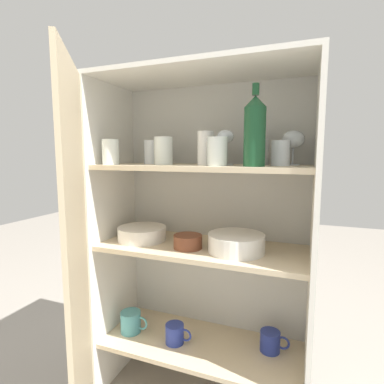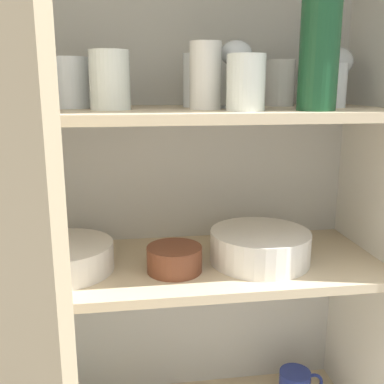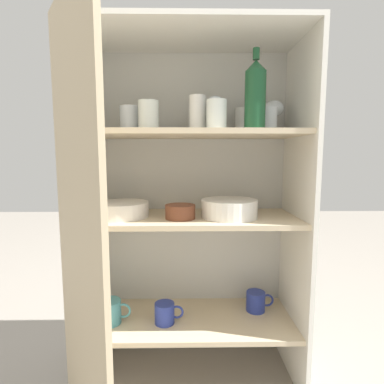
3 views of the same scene
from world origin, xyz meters
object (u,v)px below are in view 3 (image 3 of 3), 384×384
at_px(plate_stack_white, 229,208).
at_px(wine_bottle, 255,94).
at_px(serving_bowl_small, 180,211).
at_px(mixing_bowl_large, 122,209).
at_px(coffee_mug_primary, 165,313).

bearing_deg(plate_stack_white, wine_bottle, -47.82).
height_order(plate_stack_white, serving_bowl_small, plate_stack_white).
relative_size(mixing_bowl_large, coffee_mug_primary, 1.80).
distance_m(serving_bowl_small, coffee_mug_primary, 0.44).
bearing_deg(wine_bottle, mixing_bowl_large, 169.58).
bearing_deg(serving_bowl_small, mixing_bowl_large, 171.32).
height_order(mixing_bowl_large, coffee_mug_primary, mixing_bowl_large).
relative_size(wine_bottle, mixing_bowl_large, 1.30).
bearing_deg(serving_bowl_small, wine_bottle, -11.92).
height_order(plate_stack_white, coffee_mug_primary, plate_stack_white).
relative_size(serving_bowl_small, coffee_mug_primary, 0.99).
bearing_deg(mixing_bowl_large, plate_stack_white, -1.38).
xyz_separation_m(wine_bottle, serving_bowl_small, (-0.27, 0.06, -0.44)).
relative_size(wine_bottle, serving_bowl_small, 2.35).
xyz_separation_m(plate_stack_white, serving_bowl_small, (-0.20, -0.03, -0.01)).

